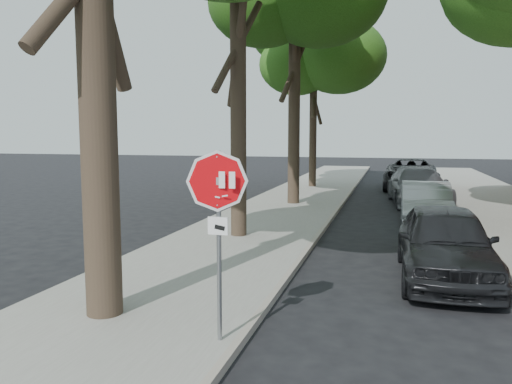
# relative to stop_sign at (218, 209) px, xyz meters

# --- Properties ---
(ground) EXTENTS (120.00, 120.00, 0.00)m
(ground) POSITION_rel_stop_sign_xyz_m (0.70, 0.03, -1.95)
(ground) COLOR black
(ground) RESTS_ON ground
(sidewalk_left) EXTENTS (4.00, 55.00, 0.12)m
(sidewalk_left) POSITION_rel_stop_sign_xyz_m (-1.80, 12.03, -1.89)
(sidewalk_left) COLOR gray
(sidewalk_left) RESTS_ON ground
(curb_left) EXTENTS (0.12, 55.00, 0.13)m
(curb_left) POSITION_rel_stop_sign_xyz_m (0.25, 12.03, -1.88)
(curb_left) COLOR #9E9384
(curb_left) RESTS_ON ground
(curb_right) EXTENTS (0.12, 55.00, 0.13)m
(curb_right) POSITION_rel_stop_sign_xyz_m (4.65, 12.03, -1.88)
(curb_right) COLOR #9E9384
(curb_right) RESTS_ON ground
(stop_sign) EXTENTS (0.76, 0.34, 2.61)m
(stop_sign) POSITION_rel_stop_sign_xyz_m (0.00, 0.00, 0.00)
(stop_sign) COLOR gray
(stop_sign) RESTS_ON sidewalk_left
(tree_mid_b) EXTENTS (5.88, 5.46, 10.36)m
(tree_mid_b) POSITION_rel_stop_sign_xyz_m (-1.72, 14.15, 6.05)
(tree_mid_b) COLOR black
(tree_mid_b) RESTS_ON sidewalk_left
(tree_far) EXTENTS (5.29, 4.91, 9.33)m
(tree_far) POSITION_rel_stop_sign_xyz_m (-2.02, 21.14, 5.26)
(tree_far) COLOR black
(tree_far) RESTS_ON sidewalk_left
(car_a) EXTENTS (1.86, 4.48, 1.52)m
(car_a) POSITION_rel_stop_sign_xyz_m (3.30, 4.36, -1.19)
(car_a) COLOR black
(car_a) RESTS_ON ground
(car_b) EXTENTS (1.49, 4.27, 1.41)m
(car_b) POSITION_rel_stop_sign_xyz_m (3.30, 10.55, -1.25)
(car_b) COLOR #A8ACB1
(car_b) RESTS_ON ground
(car_c) EXTENTS (2.76, 5.61, 1.57)m
(car_c) POSITION_rel_stop_sign_xyz_m (3.30, 15.68, -1.16)
(car_c) COLOR #505155
(car_c) RESTS_ON ground
(car_d) EXTENTS (2.92, 6.02, 1.65)m
(car_d) POSITION_rel_stop_sign_xyz_m (3.22, 21.65, -1.12)
(car_d) COLOR black
(car_d) RESTS_ON ground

